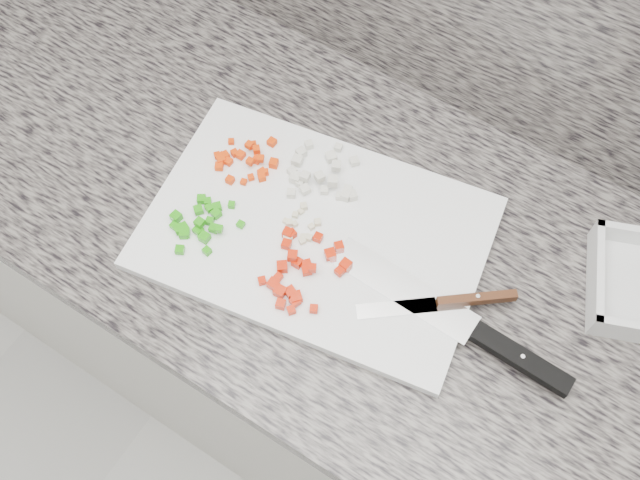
# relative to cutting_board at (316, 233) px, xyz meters

# --- Properties ---
(cabinet) EXTENTS (3.92, 0.62, 0.86)m
(cabinet) POSITION_rel_cutting_board_xyz_m (0.11, 0.04, -0.48)
(cabinet) COLOR silver
(cabinet) RESTS_ON ground
(countertop) EXTENTS (3.96, 0.64, 0.04)m
(countertop) POSITION_rel_cutting_board_xyz_m (0.11, 0.04, -0.03)
(countertop) COLOR #67615A
(countertop) RESTS_ON cabinet
(cutting_board) EXTENTS (0.54, 0.41, 0.02)m
(cutting_board) POSITION_rel_cutting_board_xyz_m (0.00, 0.00, 0.00)
(cutting_board) COLOR white
(cutting_board) RESTS_ON countertop
(carrot_pile) EXTENTS (0.10, 0.11, 0.02)m
(carrot_pile) POSITION_rel_cutting_board_xyz_m (-0.16, 0.04, 0.02)
(carrot_pile) COLOR #E13804
(carrot_pile) RESTS_ON cutting_board
(onion_pile) EXTENTS (0.13, 0.13, 0.03)m
(onion_pile) POSITION_rel_cutting_board_xyz_m (-0.04, 0.08, 0.02)
(onion_pile) COLOR beige
(onion_pile) RESTS_ON cutting_board
(green_pepper_pile) EXTENTS (0.10, 0.12, 0.02)m
(green_pepper_pile) POSITION_rel_cutting_board_xyz_m (-0.15, -0.09, 0.02)
(green_pepper_pile) COLOR #24990D
(green_pepper_pile) RESTS_ON cutting_board
(red_pepper_pile) EXTENTS (0.11, 0.14, 0.02)m
(red_pepper_pile) POSITION_rel_cutting_board_xyz_m (0.02, -0.07, 0.02)
(red_pepper_pile) COLOR red
(red_pepper_pile) RESTS_ON cutting_board
(garlic_pile) EXTENTS (0.05, 0.07, 0.01)m
(garlic_pile) POSITION_rel_cutting_board_xyz_m (-0.02, -0.01, 0.01)
(garlic_pile) COLOR beige
(garlic_pile) RESTS_ON cutting_board
(chef_knife) EXTENTS (0.37, 0.06, 0.02)m
(chef_knife) POSITION_rel_cutting_board_xyz_m (0.28, -0.02, 0.01)
(chef_knife) COLOR silver
(chef_knife) RESTS_ON cutting_board
(paring_knife) EXTENTS (0.19, 0.15, 0.02)m
(paring_knife) POSITION_rel_cutting_board_xyz_m (0.23, 0.01, 0.01)
(paring_knife) COLOR silver
(paring_knife) RESTS_ON cutting_board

